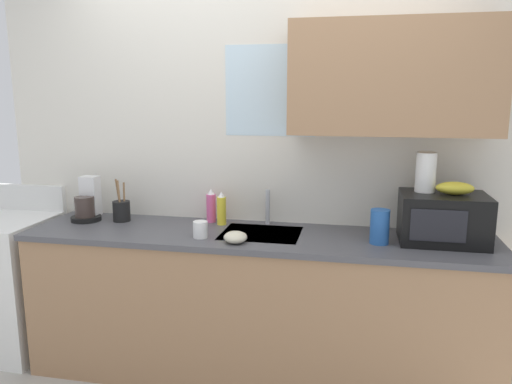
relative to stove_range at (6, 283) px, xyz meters
The scene contains 14 objects.
kitchen_wall_assembly 2.10m from the stove_range, ahead, with size 3.52×0.42×2.50m.
counter_unit 1.72m from the stove_range, ahead, with size 2.75×0.63×0.90m.
sink_faucet 1.85m from the stove_range, ahead, with size 0.03×0.03×0.22m, color #B2B5BA.
stove_range is the anchor object (origin of this frame).
microwave 2.82m from the stove_range, ahead, with size 0.46×0.35×0.27m.
banana_bunch 2.91m from the stove_range, ahead, with size 0.20×0.11×0.07m, color gold.
paper_towel_roll 2.79m from the stove_range, ahead, with size 0.11×0.11×0.22m, color white.
coffee_maker 0.80m from the stove_range, 10.24° to the left, with size 0.19×0.21×0.28m.
dish_soap_bottle_yellow 1.57m from the stove_range, ahead, with size 0.06×0.06×0.21m.
dish_soap_bottle_pink 1.50m from the stove_range, ahead, with size 0.06×0.06×0.21m.
cereal_canister 2.48m from the stove_range, ahead, with size 0.10×0.10×0.19m, color #2659A5.
mug_white 1.51m from the stove_range, ahead, with size 0.08×0.08×0.10m, color white.
utensil_crock 0.97m from the stove_range, ahead, with size 0.11×0.11×0.28m.
small_bowl 1.72m from the stove_range, ahead, with size 0.13×0.13×0.07m, color beige.
Camera 1 is at (0.56, -2.74, 1.70)m, focal length 34.69 mm.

